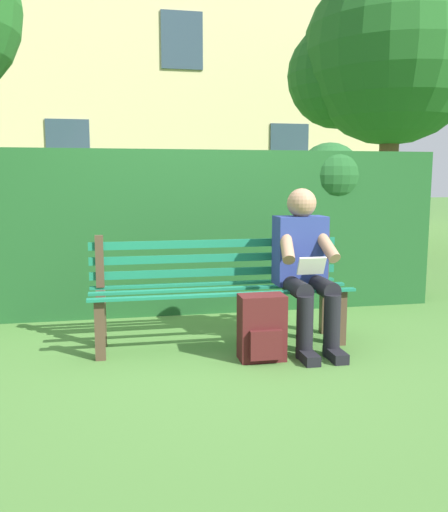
{
  "coord_description": "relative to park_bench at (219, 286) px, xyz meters",
  "views": [
    {
      "loc": [
        0.73,
        3.81,
        1.24
      ],
      "look_at": [
        0.0,
        0.1,
        0.69
      ],
      "focal_mm": 37.42,
      "sensor_mm": 36.0,
      "label": 1
    }
  ],
  "objects": [
    {
      "name": "ground",
      "position": [
        0.0,
        0.08,
        -0.44
      ],
      "size": [
        60.0,
        60.0,
        0.0
      ],
      "primitive_type": "plane",
      "color": "#477533"
    },
    {
      "name": "park_bench",
      "position": [
        0.0,
        0.0,
        0.0
      ],
      "size": [
        1.92,
        0.47,
        0.83
      ],
      "color": "#4C3828",
      "rests_on": "ground"
    },
    {
      "name": "person_seated",
      "position": [
        -0.61,
        0.18,
        0.18
      ],
      "size": [
        0.44,
        0.73,
        1.17
      ],
      "color": "navy",
      "rests_on": "ground"
    },
    {
      "name": "hedge_backdrop",
      "position": [
        0.1,
        -1.22,
        0.35
      ],
      "size": [
        4.79,
        0.78,
        1.6
      ],
      "color": "#1E5123",
      "rests_on": "ground"
    },
    {
      "name": "building_facade",
      "position": [
        -0.69,
        -9.62,
        2.94
      ],
      "size": [
        9.78,
        3.19,
        6.77
      ],
      "color": "beige",
      "rests_on": "ground"
    },
    {
      "name": "backpack",
      "position": [
        -0.21,
        0.45,
        -0.22
      ],
      "size": [
        0.31,
        0.26,
        0.46
      ],
      "color": "#4C1919",
      "rests_on": "ground"
    },
    {
      "name": "tree_far",
      "position": [
        -3.55,
        -4.46,
        2.74
      ],
      "size": [
        3.05,
        2.9,
        4.7
      ],
      "color": "brown",
      "rests_on": "ground"
    }
  ]
}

